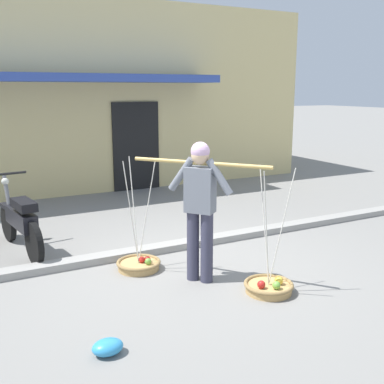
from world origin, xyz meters
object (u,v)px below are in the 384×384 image
Objects in this scene: fruit_vendor at (200,202)px; plastic_litter_bag at (108,347)px; fruit_basket_right_side at (139,264)px; motorcycle_second_in_row at (20,222)px; fruit_basket_left_side at (269,286)px.

fruit_vendor reaches higher than plastic_litter_bag.
fruit_vendor is 1.24m from fruit_basket_right_side.
fruit_basket_right_side is 1.90m from motorcycle_second_in_row.
plastic_litter_bag is (-2.03, -0.38, -0.01)m from fruit_basket_left_side.
fruit_basket_right_side reaches higher than plastic_litter_bag.
fruit_basket_left_side is 1.00× the size of fruit_basket_right_side.
fruit_basket_left_side reaches higher than motorcycle_second_in_row.
motorcycle_second_in_row is at bearing 130.89° from fruit_vendor.
plastic_litter_bag is (-1.50, -1.06, -0.91)m from fruit_vendor.
fruit_vendor is at bearing 128.57° from fruit_basket_left_side.
fruit_basket_right_side is at bearing -48.11° from motorcycle_second_in_row.
fruit_basket_right_side is at bearing 128.70° from fruit_vendor.
fruit_basket_left_side is at bearing -49.67° from motorcycle_second_in_row.
fruit_basket_left_side is at bearing -51.36° from fruit_basket_right_side.
motorcycle_second_in_row reaches higher than plastic_litter_bag.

